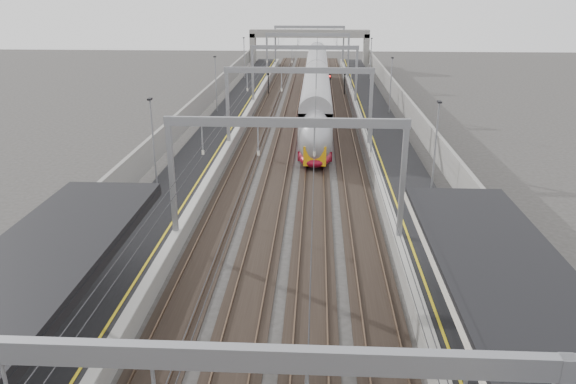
# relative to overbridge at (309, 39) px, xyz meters

# --- Properties ---
(platform_left) EXTENTS (4.00, 120.00, 1.00)m
(platform_left) POSITION_rel_overbridge_xyz_m (-8.00, -55.00, -4.81)
(platform_left) COLOR black
(platform_left) RESTS_ON ground
(platform_right) EXTENTS (4.00, 120.00, 1.00)m
(platform_right) POSITION_rel_overbridge_xyz_m (8.00, -55.00, -4.81)
(platform_right) COLOR black
(platform_right) RESTS_ON ground
(tracks) EXTENTS (11.40, 140.00, 0.20)m
(tracks) POSITION_rel_overbridge_xyz_m (0.00, -55.00, -5.26)
(tracks) COLOR black
(tracks) RESTS_ON ground
(overhead_line) EXTENTS (13.00, 140.00, 6.60)m
(overhead_line) POSITION_rel_overbridge_xyz_m (0.00, -48.38, 0.83)
(overhead_line) COLOR gray
(overhead_line) RESTS_ON platform_left
(overbridge) EXTENTS (22.00, 2.20, 6.90)m
(overbridge) POSITION_rel_overbridge_xyz_m (0.00, 0.00, 0.00)
(overbridge) COLOR gray
(overbridge) RESTS_ON ground
(wall_left) EXTENTS (0.30, 120.00, 3.20)m
(wall_left) POSITION_rel_overbridge_xyz_m (-11.20, -55.00, -3.71)
(wall_left) COLOR gray
(wall_left) RESTS_ON ground
(wall_right) EXTENTS (0.30, 120.00, 3.20)m
(wall_right) POSITION_rel_overbridge_xyz_m (11.20, -55.00, -3.71)
(wall_right) COLOR gray
(wall_right) RESTS_ON ground
(train) EXTENTS (2.90, 52.90, 4.58)m
(train) POSITION_rel_overbridge_xyz_m (1.50, -39.29, -3.07)
(train) COLOR maroon
(train) RESTS_ON ground
(signal_green) EXTENTS (0.32, 0.32, 3.48)m
(signal_green) POSITION_rel_overbridge_xyz_m (-5.20, -28.76, -2.89)
(signal_green) COLOR black
(signal_green) RESTS_ON ground
(signal_red_near) EXTENTS (0.32, 0.32, 3.48)m
(signal_red_near) POSITION_rel_overbridge_xyz_m (3.20, -32.88, -2.89)
(signal_red_near) COLOR black
(signal_red_near) RESTS_ON ground
(signal_red_far) EXTENTS (0.32, 0.32, 3.48)m
(signal_red_far) POSITION_rel_overbridge_xyz_m (5.40, -28.29, -2.89)
(signal_red_far) COLOR black
(signal_red_far) RESTS_ON ground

